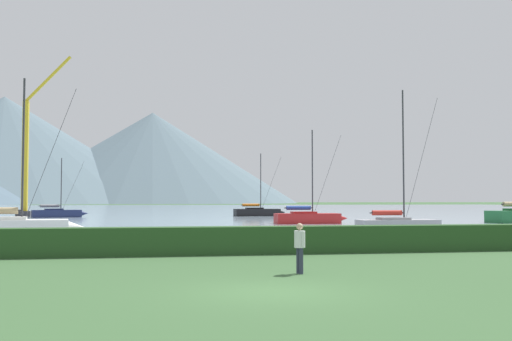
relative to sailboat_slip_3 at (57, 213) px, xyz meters
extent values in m
plane|color=#385B33|center=(15.75, -70.14, -0.61)|extent=(1000.00, 1000.00, 0.00)
cube|color=#8499A8|center=(15.75, 66.86, -0.61)|extent=(320.00, 246.00, 0.00)
cube|color=#284C23|center=(15.75, -59.14, 0.00)|extent=(80.00, 1.20, 1.22)
cube|color=navy|center=(-0.10, -0.02, -0.10)|extent=(6.76, 3.71, 1.01)
cone|color=navy|center=(3.46, 0.87, -0.10)|extent=(1.28, 1.10, 0.86)
cube|color=#1B2449|center=(-0.45, -0.11, 0.27)|extent=(2.69, 2.08, 0.64)
cylinder|color=#333338|center=(0.44, 0.11, 3.75)|extent=(0.13, 0.13, 7.60)
cylinder|color=#333338|center=(-0.96, -0.24, 0.95)|extent=(2.83, 0.81, 0.11)
cylinder|color=gray|center=(-0.96, -0.24, 0.95)|extent=(2.48, 0.99, 0.40)
cylinder|color=#333338|center=(1.90, 0.48, 3.56)|extent=(2.96, 0.77, 7.23)
cube|color=#9E9EA3|center=(30.60, -43.80, -0.14)|extent=(5.98, 2.12, 0.94)
cone|color=#9E9EA3|center=(34.01, -43.75, -0.14)|extent=(1.03, 0.81, 0.80)
cube|color=gray|center=(30.26, -43.80, 0.20)|extent=(2.23, 1.46, 0.60)
cylinder|color=#333338|center=(31.11, -43.79, 4.96)|extent=(0.12, 0.12, 10.11)
cylinder|color=#333338|center=(29.77, -43.81, 0.84)|extent=(2.68, 0.14, 0.10)
cylinder|color=red|center=(29.77, -43.81, 0.84)|extent=(2.28, 0.40, 0.37)
cylinder|color=#333338|center=(32.52, -43.77, 4.71)|extent=(2.83, 0.06, 9.61)
cube|color=black|center=(28.09, 1.46, -0.08)|extent=(6.82, 2.73, 1.05)
cone|color=black|center=(31.90, 1.71, -0.08)|extent=(1.20, 0.97, 0.89)
cube|color=black|center=(27.71, 1.43, 0.30)|extent=(2.58, 1.76, 0.67)
cylinder|color=#333338|center=(28.66, 1.50, 4.31)|extent=(0.13, 0.13, 8.69)
cylinder|color=#333338|center=(27.16, 1.40, 1.02)|extent=(3.01, 0.31, 0.11)
cylinder|color=orange|center=(27.16, 1.40, 1.02)|extent=(2.58, 0.59, 0.42)
cylinder|color=#333338|center=(30.23, 1.60, 4.10)|extent=(3.17, 0.24, 8.27)
cube|color=red|center=(28.22, -26.84, -0.09)|extent=(6.51, 2.24, 1.02)
cone|color=red|center=(31.94, -26.83, -0.09)|extent=(1.12, 0.87, 0.87)
cube|color=#A52020|center=(27.85, -26.84, 0.28)|extent=(2.42, 1.57, 0.65)
cylinder|color=#333338|center=(28.78, -26.84, 4.44)|extent=(0.13, 0.13, 8.97)
cylinder|color=#333338|center=(27.31, -26.84, 0.97)|extent=(2.93, 0.12, 0.11)
cylinder|color=#2847A3|center=(27.31, -26.84, 0.97)|extent=(2.49, 0.41, 0.41)
cylinder|color=#333338|center=(30.31, -26.84, 4.21)|extent=(3.09, 0.03, 8.53)
cube|color=white|center=(3.69, -44.40, -0.06)|extent=(7.29, 3.46, 1.10)
cone|color=white|center=(7.64, -43.78, -0.06)|extent=(1.33, 1.11, 0.94)
cube|color=silver|center=(3.29, -44.46, 0.35)|extent=(2.83, 2.06, 0.70)
cylinder|color=#333338|center=(4.28, -44.30, 4.92)|extent=(0.14, 0.14, 9.86)
cylinder|color=#333338|center=(5.91, -44.05, 4.68)|extent=(3.30, 0.54, 9.38)
cylinder|color=#2D3347|center=(17.43, -66.59, -0.18)|extent=(0.14, 0.14, 0.85)
cylinder|color=#2D3347|center=(17.38, -66.42, -0.18)|extent=(0.14, 0.14, 0.85)
cylinder|color=silver|center=(17.41, -66.50, 0.52)|extent=(0.36, 0.36, 0.55)
cylinder|color=silver|center=(17.47, -66.73, 0.54)|extent=(0.09, 0.09, 0.50)
cylinder|color=silver|center=(17.34, -66.27, 0.54)|extent=(0.09, 0.09, 0.50)
sphere|color=tan|center=(17.41, -66.50, 0.93)|extent=(0.22, 0.22, 0.22)
cube|color=#333338|center=(-5.16, 4.11, -0.21)|extent=(2.00, 2.00, 0.80)
cube|color=gold|center=(-5.16, 4.11, 8.08)|extent=(0.80, 0.80, 15.78)
cube|color=gold|center=(-2.14, 4.11, 19.31)|extent=(6.31, 0.36, 6.94)
cone|color=slate|center=(-83.14, 329.66, 34.70)|extent=(233.36, 233.36, 70.62)
cone|color=slate|center=(13.53, 338.82, 31.18)|extent=(203.02, 203.02, 63.58)
camera|label=1|loc=(12.58, -85.61, 1.81)|focal=41.97mm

